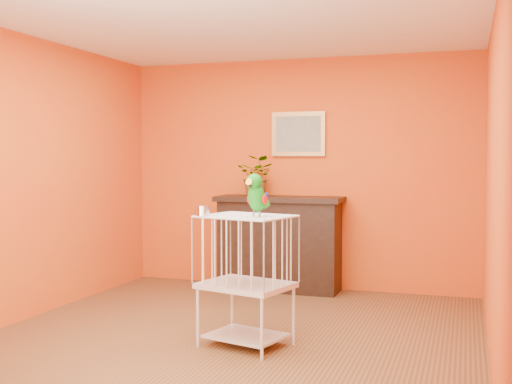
% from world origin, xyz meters
% --- Properties ---
extents(ground, '(4.50, 4.50, 0.00)m').
position_xyz_m(ground, '(0.00, 0.00, 0.00)').
color(ground, brown).
rests_on(ground, ground).
extents(room_shell, '(4.50, 4.50, 4.50)m').
position_xyz_m(room_shell, '(0.00, 0.00, 1.58)').
color(room_shell, '#C55612').
rests_on(room_shell, ground).
extents(console_cabinet, '(1.41, 0.51, 1.05)m').
position_xyz_m(console_cabinet, '(-0.16, 2.00, 0.53)').
color(console_cabinet, black).
rests_on(console_cabinet, ground).
extents(potted_plant, '(0.44, 0.48, 0.36)m').
position_xyz_m(potted_plant, '(-0.42, 1.99, 1.23)').
color(potted_plant, '#26722D').
rests_on(potted_plant, console_cabinet).
extents(framed_picture, '(0.62, 0.04, 0.50)m').
position_xyz_m(framed_picture, '(0.00, 2.22, 1.75)').
color(framed_picture, '#C08F44').
rests_on(framed_picture, room_shell).
extents(birdcage, '(0.78, 0.67, 1.03)m').
position_xyz_m(birdcage, '(0.19, -0.14, 0.53)').
color(birdcage, silver).
rests_on(birdcage, ground).
extents(feed_cup, '(0.11, 0.11, 0.08)m').
position_xyz_m(feed_cup, '(-0.12, -0.27, 1.07)').
color(feed_cup, silver).
rests_on(feed_cup, birdcage).
extents(parrot, '(0.17, 0.30, 0.33)m').
position_xyz_m(parrot, '(0.30, -0.20, 1.20)').
color(parrot, '#59544C').
rests_on(parrot, birdcage).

